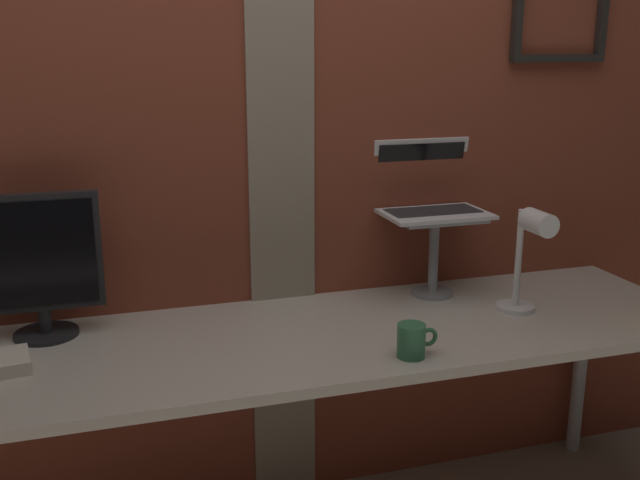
% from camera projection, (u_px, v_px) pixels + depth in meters
% --- Properties ---
extents(brick_wall_back, '(3.54, 0.16, 2.54)m').
position_uv_depth(brick_wall_back, '(248.00, 130.00, 2.32)').
color(brick_wall_back, brown).
rests_on(brick_wall_back, ground_plane).
extents(desk, '(2.30, 0.67, 0.73)m').
position_uv_depth(desk, '(330.00, 352.00, 2.16)').
color(desk, beige).
rests_on(desk, ground_plane).
extents(monitor, '(0.34, 0.18, 0.41)m').
position_uv_depth(monitor, '(39.00, 260.00, 2.05)').
color(monitor, black).
rests_on(monitor, desk).
extents(laptop_stand, '(0.28, 0.22, 0.27)m').
position_uv_depth(laptop_stand, '(434.00, 242.00, 2.41)').
color(laptop_stand, gray).
rests_on(laptop_stand, desk).
extents(laptop, '(0.34, 0.27, 0.24)m').
position_uv_depth(laptop, '(427.00, 192.00, 2.44)').
color(laptop, white).
rests_on(laptop, laptop_stand).
extents(desk_lamp, '(0.12, 0.20, 0.34)m').
position_uv_depth(desk_lamp, '(529.00, 250.00, 2.21)').
color(desk_lamp, white).
rests_on(desk_lamp, desk).
extents(coffee_mug, '(0.11, 0.08, 0.09)m').
position_uv_depth(coffee_mug, '(412.00, 340.00, 1.96)').
color(coffee_mug, '#33724C').
rests_on(coffee_mug, desk).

